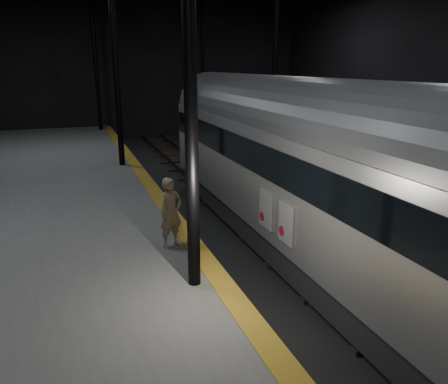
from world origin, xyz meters
name	(u,v)px	position (x,y,z in m)	size (l,w,h in m)	color
ground	(273,236)	(0.00, 0.00, 0.00)	(44.00, 44.00, 0.00)	black
platform_left	(22,255)	(-7.50, 0.00, 0.50)	(9.00, 43.80, 1.00)	#50504D
tactile_strip	(175,219)	(-3.25, 0.00, 1.00)	(0.50, 43.80, 0.01)	#876218
track	(273,235)	(0.00, 0.00, 0.07)	(2.40, 43.00, 0.24)	#3F3328
train	(319,170)	(0.00, -2.49, 2.79)	(2.80, 18.70, 5.00)	#95979C
woman	(171,213)	(-3.80, -1.94, 1.89)	(0.65, 0.43, 1.78)	#8B7255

